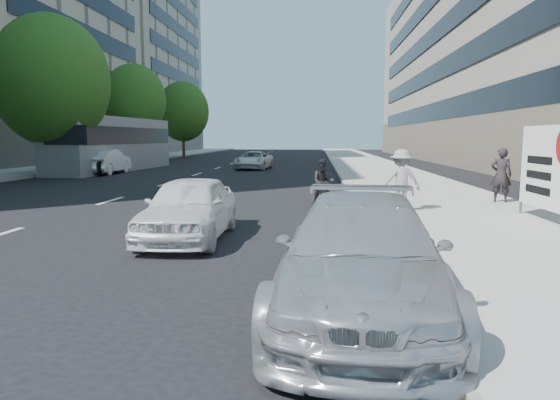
# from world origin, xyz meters

# --- Properties ---
(ground) EXTENTS (160.00, 160.00, 0.00)m
(ground) POSITION_xyz_m (0.00, 0.00, 0.00)
(ground) COLOR black
(ground) RESTS_ON ground
(near_sidewalk) EXTENTS (5.00, 120.00, 0.15)m
(near_sidewalk) POSITION_xyz_m (4.00, 20.00, 0.07)
(near_sidewalk) COLOR #A19F97
(near_sidewalk) RESTS_ON ground
(far_sidewalk) EXTENTS (4.50, 120.00, 0.15)m
(far_sidewalk) POSITION_xyz_m (-16.75, 20.00, 0.07)
(far_sidewalk) COLOR #A19F97
(far_sidewalk) RESTS_ON ground
(far_bldg_north) EXTENTS (22.00, 28.00, 28.00)m
(far_bldg_north) POSITION_xyz_m (-30.00, 62.00, 14.00)
(far_bldg_north) COLOR tan
(far_bldg_north) RESTS_ON ground
(near_building) EXTENTS (14.00, 70.00, 20.00)m
(near_building) POSITION_xyz_m (17.00, 32.00, 10.00)
(near_building) COLOR gray
(near_building) RESTS_ON ground
(tree_far_c) EXTENTS (6.00, 6.00, 8.47)m
(tree_far_c) POSITION_xyz_m (-13.70, 18.00, 5.02)
(tree_far_c) COLOR #382616
(tree_far_c) RESTS_ON ground
(tree_far_d) EXTENTS (4.80, 4.80, 7.65)m
(tree_far_d) POSITION_xyz_m (-13.70, 30.00, 4.89)
(tree_far_d) COLOR #382616
(tree_far_d) RESTS_ON ground
(tree_far_e) EXTENTS (5.40, 5.40, 7.89)m
(tree_far_e) POSITION_xyz_m (-13.70, 44.00, 4.78)
(tree_far_e) COLOR #382616
(tree_far_e) RESTS_ON ground
(jogger) EXTENTS (1.12, 0.73, 1.62)m
(jogger) POSITION_xyz_m (2.47, 5.39, 0.96)
(jogger) COLOR gray
(jogger) RESTS_ON near_sidewalk
(pedestrian_woman) EXTENTS (0.69, 0.56, 1.63)m
(pedestrian_woman) POSITION_xyz_m (5.76, 7.46, 0.96)
(pedestrian_woman) COLOR black
(pedestrian_woman) RESTS_ON near_sidewalk
(protest_banner) EXTENTS (0.08, 3.06, 2.20)m
(protest_banner) POSITION_xyz_m (5.46, 3.70, 1.40)
(protest_banner) COLOR #4C4C4C
(protest_banner) RESTS_ON near_sidewalk
(parked_sedan) EXTENTS (2.30, 4.85, 1.37)m
(parked_sedan) POSITION_xyz_m (0.80, -2.00, 0.68)
(parked_sedan) COLOR #A7AAAF
(parked_sedan) RESTS_ON ground
(white_sedan_near) EXTENTS (1.56, 3.82, 1.30)m
(white_sedan_near) POSITION_xyz_m (-2.33, 2.07, 0.65)
(white_sedan_near) COLOR silver
(white_sedan_near) RESTS_ON ground
(white_sedan_mid) EXTENTS (1.58, 4.28, 1.40)m
(white_sedan_mid) POSITION_xyz_m (-11.77, 19.93, 0.70)
(white_sedan_mid) COLOR silver
(white_sedan_mid) RESTS_ON ground
(white_sedan_far) EXTENTS (2.38, 4.41, 1.17)m
(white_sedan_far) POSITION_xyz_m (-3.85, 24.82, 0.59)
(white_sedan_far) COLOR silver
(white_sedan_far) RESTS_ON ground
(motorcycle) EXTENTS (0.75, 2.05, 1.42)m
(motorcycle) POSITION_xyz_m (0.46, 7.54, 0.64)
(motorcycle) COLOR black
(motorcycle) RESTS_ON ground
(bus) EXTENTS (3.58, 12.24, 3.30)m
(bus) POSITION_xyz_m (-12.47, 22.79, 1.64)
(bus) COLOR slate
(bus) RESTS_ON ground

